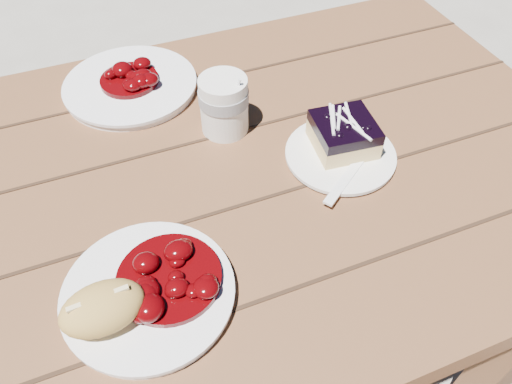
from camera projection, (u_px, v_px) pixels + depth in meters
name	position (u px, v px, depth m)	size (l,w,h in m)	color
picnic_table	(13.00, 298.00, 0.83)	(2.00, 1.55, 0.75)	brown
main_plate	(149.00, 294.00, 0.64)	(0.22, 0.22, 0.02)	white
goulash_stew	(168.00, 271.00, 0.63)	(0.14, 0.14, 0.04)	#4E0205
bread_roll	(102.00, 308.00, 0.59)	(0.10, 0.07, 0.05)	tan
dessert_plate	(340.00, 155.00, 0.81)	(0.17, 0.17, 0.01)	white
blueberry_cake	(344.00, 134.00, 0.80)	(0.10, 0.10, 0.05)	#EECD81
fork_dessert	(346.00, 178.00, 0.77)	(0.03, 0.16, 0.01)	white
coffee_cup	(224.00, 105.00, 0.83)	(0.08, 0.08, 0.10)	white
second_plate	(131.00, 86.00, 0.93)	(0.24, 0.24, 0.02)	white
second_stew	(128.00, 73.00, 0.91)	(0.11, 0.11, 0.04)	#4E0205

